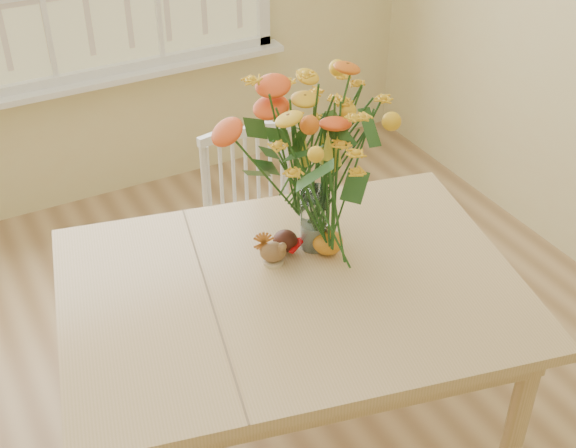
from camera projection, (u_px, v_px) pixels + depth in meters
dining_table at (291, 307)px, 2.46m from camera, size 1.61×1.30×0.77m
windsor_chair at (254, 219)px, 3.21m from camera, size 0.43×0.42×0.85m
flower_vase at (316, 162)px, 2.39m from camera, size 0.45×0.45×0.54m
pumpkin at (328, 243)px, 2.52m from camera, size 0.10×0.10×0.08m
turkey_figurine at (273, 252)px, 2.48m from camera, size 0.11×0.09×0.11m
dark_gourd at (285, 242)px, 2.53m from camera, size 0.12×0.08×0.07m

